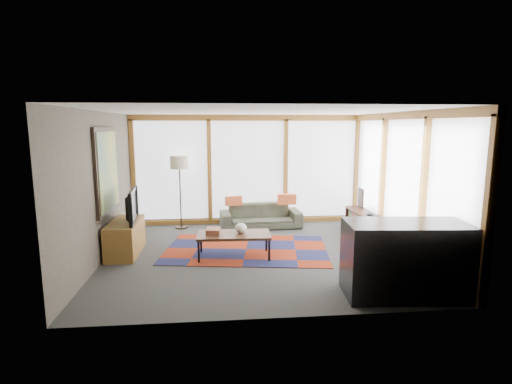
{
  "coord_description": "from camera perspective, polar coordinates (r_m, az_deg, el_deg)",
  "views": [
    {
      "loc": [
        -0.72,
        -7.07,
        2.36
      ],
      "look_at": [
        0.0,
        0.4,
        1.1
      ],
      "focal_mm": 28.0,
      "sensor_mm": 36.0,
      "label": 1
    }
  ],
  "objects": [
    {
      "name": "ground",
      "position": [
        7.49,
        0.3,
        -8.84
      ],
      "size": [
        5.5,
        5.5,
        0.0
      ],
      "primitive_type": "plane",
      "color": "#2E2E2C",
      "rests_on": "ground"
    },
    {
      "name": "room_envelope",
      "position": [
        7.77,
        3.52,
        3.46
      ],
      "size": [
        5.52,
        5.02,
        2.62
      ],
      "color": "#443D33",
      "rests_on": "ground"
    },
    {
      "name": "rug",
      "position": [
        7.74,
        -1.39,
        -8.17
      ],
      "size": [
        3.3,
        2.38,
        0.01
      ],
      "primitive_type": "cube",
      "rotation": [
        0.0,
        0.0,
        -0.14
      ],
      "color": "maroon",
      "rests_on": "ground"
    },
    {
      "name": "sofa",
      "position": [
        9.31,
        0.65,
        -3.43
      ],
      "size": [
        1.91,
        0.84,
        0.54
      ],
      "primitive_type": "imported",
      "rotation": [
        0.0,
        0.0,
        0.06
      ],
      "color": "#363A2C",
      "rests_on": "ground"
    },
    {
      "name": "pillow_left",
      "position": [
        9.14,
        -3.22,
        -1.26
      ],
      "size": [
        0.41,
        0.21,
        0.21
      ],
      "primitive_type": "cube",
      "rotation": [
        0.0,
        0.0,
        0.26
      ],
      "color": "#D55A2D",
      "rests_on": "sofa"
    },
    {
      "name": "pillow_right",
      "position": [
        9.28,
        4.43,
        -1.03
      ],
      "size": [
        0.43,
        0.13,
        0.24
      ],
      "primitive_type": "cube",
      "rotation": [
        0.0,
        0.0,
        -0.0
      ],
      "color": "#D55A2D",
      "rests_on": "sofa"
    },
    {
      "name": "floor_lamp",
      "position": [
        9.31,
        -10.77,
        -0.04
      ],
      "size": [
        0.42,
        0.42,
        1.68
      ],
      "primitive_type": null,
      "color": "#312217",
      "rests_on": "ground"
    },
    {
      "name": "coffee_table",
      "position": [
        7.27,
        -3.16,
        -7.62
      ],
      "size": [
        1.32,
        0.7,
        0.43
      ],
      "primitive_type": null,
      "rotation": [
        0.0,
        0.0,
        -0.03
      ],
      "color": "#351F13",
      "rests_on": "ground"
    },
    {
      "name": "book_stack",
      "position": [
        7.23,
        -6.13,
        -5.57
      ],
      "size": [
        0.27,
        0.32,
        0.1
      ],
      "primitive_type": "cube",
      "rotation": [
        0.0,
        0.0,
        -0.1
      ],
      "color": "brown",
      "rests_on": "coffee_table"
    },
    {
      "name": "vase",
      "position": [
        7.23,
        -2.17,
        -5.17
      ],
      "size": [
        0.23,
        0.23,
        0.18
      ],
      "primitive_type": "ellipsoid",
      "rotation": [
        0.0,
        0.0,
        -0.11
      ],
      "color": "silver",
      "rests_on": "coffee_table"
    },
    {
      "name": "bookshelf",
      "position": [
        8.79,
        15.73,
        -4.74
      ],
      "size": [
        0.36,
        1.98,
        0.49
      ],
      "primitive_type": null,
      "color": "#351F13",
      "rests_on": "ground"
    },
    {
      "name": "bowl_a",
      "position": [
        8.27,
        17.08,
        -3.54
      ],
      "size": [
        0.24,
        0.24,
        0.11
      ],
      "primitive_type": "ellipsoid",
      "rotation": [
        0.0,
        0.0,
        -0.09
      ],
      "color": "black",
      "rests_on": "bookshelf"
    },
    {
      "name": "bowl_b",
      "position": [
        8.57,
        16.02,
        -3.13
      ],
      "size": [
        0.2,
        0.2,
        0.08
      ],
      "primitive_type": "ellipsoid",
      "rotation": [
        0.0,
        0.0,
        -0.22
      ],
      "color": "black",
      "rests_on": "bookshelf"
    },
    {
      "name": "shelf_picture",
      "position": [
        9.45,
        14.74,
        -0.81
      ],
      "size": [
        0.07,
        0.34,
        0.44
      ],
      "primitive_type": "cube",
      "rotation": [
        0.0,
        0.0,
        -0.08
      ],
      "color": "black",
      "rests_on": "bookshelf"
    },
    {
      "name": "tv_console",
      "position": [
        7.81,
        -18.17,
        -6.2
      ],
      "size": [
        0.51,
        1.22,
        0.61
      ],
      "primitive_type": "cube",
      "color": "brown",
      "rests_on": "ground"
    },
    {
      "name": "television",
      "position": [
        7.64,
        -17.88,
        -1.86
      ],
      "size": [
        0.23,
        1.05,
        0.6
      ],
      "primitive_type": "imported",
      "rotation": [
        0.0,
        0.0,
        1.66
      ],
      "color": "black",
      "rests_on": "tv_console"
    },
    {
      "name": "bar_counter",
      "position": [
        5.97,
        20.53,
        -9.01
      ],
      "size": [
        1.71,
        0.9,
        1.04
      ],
      "primitive_type": "cube",
      "rotation": [
        0.0,
        0.0,
        -0.08
      ],
      "color": "black",
      "rests_on": "ground"
    }
  ]
}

